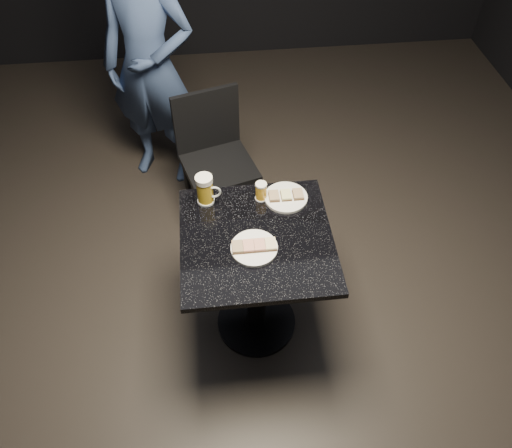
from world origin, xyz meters
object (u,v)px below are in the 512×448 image
at_px(plate_small, 286,197).
at_px(beer_mug, 205,189).
at_px(plate_large, 254,248).
at_px(patron, 150,66).
at_px(chair, 215,154).
at_px(table, 256,269).
at_px(beer_tumbler, 261,191).

distance_m(plate_small, beer_mug, 0.40).
bearing_deg(plate_large, patron, 108.89).
height_order(plate_small, patron, patron).
bearing_deg(chair, beer_mug, -95.26).
bearing_deg(chair, table, -80.14).
relative_size(beer_tumbler, chair, 0.11).
height_order(table, beer_mug, beer_mug).
relative_size(table, beer_tumbler, 7.65).
xyz_separation_m(plate_large, beer_mug, (-0.20, 0.32, 0.07)).
relative_size(plate_large, patron, 0.13).
xyz_separation_m(plate_large, plate_small, (0.19, 0.30, 0.00)).
distance_m(patron, chair, 0.68).
bearing_deg(chair, patron, 126.93).
bearing_deg(beer_mug, patron, 104.73).
height_order(plate_large, chair, chair).
distance_m(plate_large, patron, 1.53).
relative_size(plate_large, beer_tumbler, 2.16).
bearing_deg(table, chair, 99.86).
bearing_deg(patron, beer_mug, -54.91).
bearing_deg(plate_small, chair, 116.01).
xyz_separation_m(patron, table, (0.51, -1.38, -0.33)).
relative_size(plate_large, table, 0.28).
relative_size(plate_small, chair, 0.24).
distance_m(table, beer_tumbler, 0.39).
relative_size(plate_small, beer_tumbler, 2.17).
height_order(plate_large, patron, patron).
distance_m(plate_small, table, 0.38).
relative_size(plate_large, beer_mug, 1.34).
xyz_separation_m(table, beer_mug, (-0.22, 0.26, 0.32)).
bearing_deg(table, plate_large, -105.08).
distance_m(patron, beer_mug, 1.16).
height_order(plate_large, table, plate_large).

